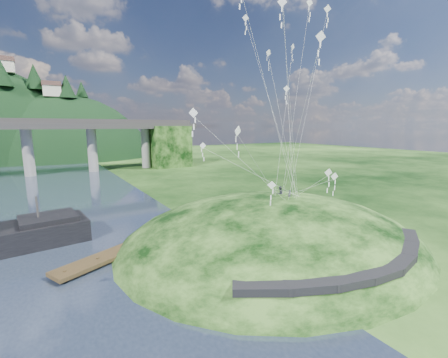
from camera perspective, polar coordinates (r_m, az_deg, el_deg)
ground at (r=29.64m, az=-0.54°, el=-15.96°), size 320.00×320.00×0.00m
grass_hill at (r=36.04m, az=9.04°, el=-13.81°), size 36.00×32.00×13.00m
footpath at (r=27.18m, az=25.17°, el=-14.63°), size 22.29×5.84×0.83m
wooden_dock at (r=33.37m, az=-18.36°, el=-12.56°), size 14.23×8.12×1.04m
kite_flyers at (r=36.53m, az=10.96°, el=-1.50°), size 1.01×2.49×1.88m
kite_swarm at (r=31.89m, az=11.24°, el=18.49°), size 19.61×14.54×21.88m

